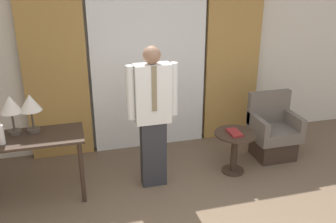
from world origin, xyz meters
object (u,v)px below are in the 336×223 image
desk (25,147)px  side_table (235,146)px  armchair (273,133)px  table_lamp_right (30,105)px  bottle_near_edge (1,134)px  book (234,133)px  table_lamp_left (11,106)px  person (153,113)px

desk → side_table: 2.53m
side_table → armchair: bearing=20.6°
table_lamp_right → bottle_near_edge: 0.44m
bottle_near_edge → book: (2.69, 0.04, -0.33)m
table_lamp_left → side_table: (2.61, -0.18, -0.74)m
book → table_lamp_left: bearing=175.7°
armchair → table_lamp_left: bearing=-178.5°
armchair → person: bearing=-171.4°
book → person: bearing=179.2°
table_lamp_right → book: (2.38, -0.20, -0.54)m
desk → table_lamp_left: size_ratio=2.87×
table_lamp_right → armchair: size_ratio=0.49×
table_lamp_right → side_table: bearing=-4.2°
person → book: 1.11m
armchair → side_table: armchair is taller
bottle_near_edge → table_lamp_left: bearing=66.9°
desk → bottle_near_edge: bottle_near_edge is taller
table_lamp_left → side_table: bearing=-3.9°
desk → book: desk is taller
desk → side_table: bearing=-1.1°
bottle_near_edge → side_table: 2.76m
desk → side_table: (2.51, -0.05, -0.29)m
table_lamp_left → side_table: size_ratio=0.80×
table_lamp_left → table_lamp_right: size_ratio=1.00×
table_lamp_left → table_lamp_right: (0.20, 0.00, 0.00)m
desk → table_lamp_left: 0.48m
desk → table_lamp_left: table_lamp_left is taller
desk → bottle_near_edge: 0.33m
person → table_lamp_left: bearing=173.3°
armchair → table_lamp_right: bearing=-178.4°
side_table → book: bearing=-143.9°
book → desk: bearing=178.5°
side_table → table_lamp_right: bearing=175.8°
desk → side_table: desk is taller
table_lamp_left → armchair: table_lamp_left is taller
table_lamp_left → book: table_lamp_left is taller
table_lamp_left → armchair: bearing=1.5°
desk → book: size_ratio=5.21×
armchair → book: armchair is taller
side_table → book: book is taller
person → desk: bearing=177.9°
table_lamp_right → side_table: (2.41, -0.18, -0.74)m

